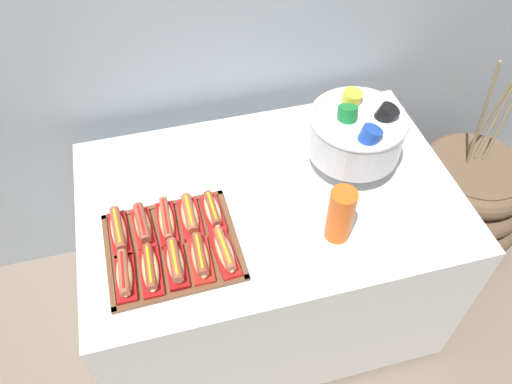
{
  "coord_description": "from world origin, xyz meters",
  "views": [
    {
      "loc": [
        -0.33,
        -1.07,
        2.07
      ],
      "look_at": [
        -0.06,
        -0.04,
        0.84
      ],
      "focal_mm": 35.2,
      "sensor_mm": 36.0,
      "label": 1
    }
  ],
  "objects_px": {
    "hot_dog_9": "(213,211)",
    "cup_stack": "(340,215)",
    "hot_dog_5": "(119,231)",
    "hot_dog_7": "(167,221)",
    "hot_dog_8": "(190,216)",
    "punch_bowl": "(356,133)",
    "buffet_table": "(267,254)",
    "serving_tray": "(172,247)",
    "hot_dog_2": "(176,263)",
    "hot_dog_1": "(150,269)",
    "hot_dog_3": "(200,257)",
    "floor_vase": "(461,202)",
    "hot_dog_4": "(225,252)",
    "hot_dog_6": "(143,226)",
    "hot_dog_0": "(125,275)"
  },
  "relations": [
    {
      "from": "hot_dog_9",
      "to": "cup_stack",
      "type": "bearing_deg",
      "value": -24.45
    },
    {
      "from": "hot_dog_5",
      "to": "hot_dog_7",
      "type": "distance_m",
      "value": 0.15
    },
    {
      "from": "hot_dog_8",
      "to": "punch_bowl",
      "type": "bearing_deg",
      "value": 10.92
    },
    {
      "from": "buffet_table",
      "to": "serving_tray",
      "type": "bearing_deg",
      "value": -158.63
    },
    {
      "from": "hot_dog_2",
      "to": "serving_tray",
      "type": "bearing_deg",
      "value": 91.27
    },
    {
      "from": "hot_dog_2",
      "to": "buffet_table",
      "type": "bearing_deg",
      "value": 32.13
    },
    {
      "from": "buffet_table",
      "to": "hot_dog_5",
      "type": "xyz_separation_m",
      "value": [
        -0.51,
        -0.06,
        0.4
      ]
    },
    {
      "from": "hot_dog_1",
      "to": "hot_dog_3",
      "type": "xyz_separation_m",
      "value": [
        0.15,
        0.0,
        0.0
      ]
    },
    {
      "from": "floor_vase",
      "to": "cup_stack",
      "type": "distance_m",
      "value": 1.12
    },
    {
      "from": "hot_dog_4",
      "to": "hot_dog_7",
      "type": "bearing_deg",
      "value": 133.55
    },
    {
      "from": "hot_dog_6",
      "to": "cup_stack",
      "type": "xyz_separation_m",
      "value": [
        0.59,
        -0.16,
        0.06
      ]
    },
    {
      "from": "hot_dog_6",
      "to": "hot_dog_1",
      "type": "bearing_deg",
      "value": -88.73
    },
    {
      "from": "hot_dog_6",
      "to": "cup_stack",
      "type": "bearing_deg",
      "value": -15.29
    },
    {
      "from": "hot_dog_7",
      "to": "hot_dog_8",
      "type": "height_order",
      "value": "hot_dog_8"
    },
    {
      "from": "buffet_table",
      "to": "hot_dog_6",
      "type": "bearing_deg",
      "value": -172.4
    },
    {
      "from": "floor_vase",
      "to": "serving_tray",
      "type": "bearing_deg",
      "value": -167.61
    },
    {
      "from": "hot_dog_4",
      "to": "cup_stack",
      "type": "distance_m",
      "value": 0.37
    },
    {
      "from": "hot_dog_5",
      "to": "hot_dog_2",
      "type": "bearing_deg",
      "value": -46.45
    },
    {
      "from": "hot_dog_4",
      "to": "hot_dog_0",
      "type": "bearing_deg",
      "value": -178.73
    },
    {
      "from": "buffet_table",
      "to": "cup_stack",
      "type": "height_order",
      "value": "cup_stack"
    },
    {
      "from": "hot_dog_0",
      "to": "punch_bowl",
      "type": "bearing_deg",
      "value": 19.19
    },
    {
      "from": "hot_dog_3",
      "to": "hot_dog_6",
      "type": "xyz_separation_m",
      "value": [
        -0.15,
        0.16,
        0.0
      ]
    },
    {
      "from": "hot_dog_6",
      "to": "hot_dog_9",
      "type": "xyz_separation_m",
      "value": [
        0.22,
        0.0,
        -0.0
      ]
    },
    {
      "from": "hot_dog_9",
      "to": "punch_bowl",
      "type": "height_order",
      "value": "punch_bowl"
    },
    {
      "from": "hot_dog_7",
      "to": "hot_dog_4",
      "type": "bearing_deg",
      "value": -46.45
    },
    {
      "from": "hot_dog_0",
      "to": "punch_bowl",
      "type": "height_order",
      "value": "punch_bowl"
    },
    {
      "from": "hot_dog_7",
      "to": "hot_dog_8",
      "type": "bearing_deg",
      "value": 1.27
    },
    {
      "from": "hot_dog_2",
      "to": "hot_dog_7",
      "type": "relative_size",
      "value": 0.88
    },
    {
      "from": "floor_vase",
      "to": "hot_dog_9",
      "type": "relative_size",
      "value": 6.72
    },
    {
      "from": "hot_dog_0",
      "to": "cup_stack",
      "type": "xyz_separation_m",
      "value": [
        0.66,
        0.0,
        0.06
      ]
    },
    {
      "from": "serving_tray",
      "to": "hot_dog_4",
      "type": "relative_size",
      "value": 2.34
    },
    {
      "from": "hot_dog_5",
      "to": "hot_dog_9",
      "type": "height_order",
      "value": "hot_dog_5"
    },
    {
      "from": "hot_dog_3",
      "to": "hot_dog_4",
      "type": "distance_m",
      "value": 0.08
    },
    {
      "from": "floor_vase",
      "to": "punch_bowl",
      "type": "distance_m",
      "value": 0.97
    },
    {
      "from": "hot_dog_4",
      "to": "hot_dog_9",
      "type": "height_order",
      "value": "hot_dog_4"
    },
    {
      "from": "hot_dog_4",
      "to": "hot_dog_5",
      "type": "xyz_separation_m",
      "value": [
        -0.3,
        0.16,
        0.0
      ]
    },
    {
      "from": "punch_bowl",
      "to": "hot_dog_1",
      "type": "bearing_deg",
      "value": -159.15
    },
    {
      "from": "floor_vase",
      "to": "hot_dog_3",
      "type": "relative_size",
      "value": 6.4
    },
    {
      "from": "hot_dog_7",
      "to": "serving_tray",
      "type": "bearing_deg",
      "value": -88.73
    },
    {
      "from": "hot_dog_5",
      "to": "punch_bowl",
      "type": "distance_m",
      "value": 0.84
    },
    {
      "from": "floor_vase",
      "to": "hot_dog_7",
      "type": "relative_size",
      "value": 5.98
    },
    {
      "from": "hot_dog_2",
      "to": "floor_vase",
      "type": "bearing_deg",
      "value": 15.69
    },
    {
      "from": "buffet_table",
      "to": "hot_dog_7",
      "type": "relative_size",
      "value": 7.18
    },
    {
      "from": "hot_dog_0",
      "to": "hot_dog_8",
      "type": "relative_size",
      "value": 1.01
    },
    {
      "from": "hot_dog_3",
      "to": "hot_dog_7",
      "type": "distance_m",
      "value": 0.18
    },
    {
      "from": "hot_dog_5",
      "to": "cup_stack",
      "type": "xyz_separation_m",
      "value": [
        0.67,
        -0.16,
        0.06
      ]
    },
    {
      "from": "hot_dog_1",
      "to": "hot_dog_8",
      "type": "height_order",
      "value": "hot_dog_8"
    },
    {
      "from": "buffet_table",
      "to": "hot_dog_9",
      "type": "height_order",
      "value": "hot_dog_9"
    },
    {
      "from": "hot_dog_7",
      "to": "cup_stack",
      "type": "xyz_separation_m",
      "value": [
        0.52,
        -0.16,
        0.07
      ]
    },
    {
      "from": "cup_stack",
      "to": "hot_dog_1",
      "type": "bearing_deg",
      "value": -179.68
    }
  ]
}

